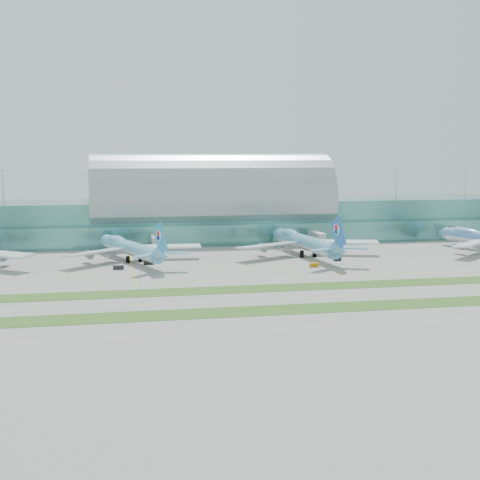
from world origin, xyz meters
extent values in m
plane|color=gray|center=(0.00, 0.00, 0.00)|extent=(700.00, 700.00, 0.00)
cube|color=#3D7A75|center=(0.00, 130.00, 10.00)|extent=(340.00, 42.00, 20.00)
cube|color=#3D7A75|center=(0.00, 106.00, 5.00)|extent=(340.00, 8.00, 10.00)
ellipsoid|color=#9EA5A8|center=(0.00, 130.00, 20.00)|extent=(340.00, 46.20, 16.17)
cylinder|color=white|center=(0.00, 130.00, 28.00)|extent=(0.80, 0.80, 16.00)
cube|color=#B2B7B7|center=(-31.00, 95.00, 5.50)|extent=(3.50, 22.00, 3.00)
cylinder|color=black|center=(-31.00, 85.00, 2.00)|extent=(1.00, 1.00, 4.00)
cube|color=#B2B7B7|center=(44.00, 95.00, 5.50)|extent=(3.50, 22.00, 3.00)
cylinder|color=black|center=(44.00, 85.00, 2.00)|extent=(1.00, 1.00, 4.00)
cube|color=#B2B7B7|center=(119.00, 95.00, 5.50)|extent=(3.50, 22.00, 3.00)
cylinder|color=black|center=(119.00, 85.00, 2.00)|extent=(1.00, 1.00, 4.00)
cube|color=#2D591E|center=(0.00, -28.00, 0.04)|extent=(420.00, 12.00, 0.08)
cube|color=#2D591E|center=(0.00, 2.00, 0.04)|extent=(420.00, 12.00, 0.08)
cube|color=yellow|center=(0.00, -48.00, 0.01)|extent=(420.00, 0.35, 0.01)
cube|color=yellow|center=(0.00, -14.00, 0.01)|extent=(420.00, 0.35, 0.01)
cube|color=yellow|center=(0.00, 18.00, 0.01)|extent=(420.00, 0.35, 0.01)
cube|color=yellow|center=(0.00, 40.00, 0.01)|extent=(420.00, 0.35, 0.01)
cylinder|color=#66B9E1|center=(-42.74, 66.58, 5.40)|extent=(23.90, 53.49, 5.49)
ellipsoid|color=#66B9E1|center=(-47.99, 81.03, 6.91)|extent=(10.60, 17.47, 3.91)
cone|color=#66B9E1|center=(-52.84, 94.39, 5.40)|extent=(6.67, 6.04, 5.49)
cone|color=#66B9E1|center=(-32.16, 37.44, 6.47)|extent=(7.62, 9.27, 5.22)
cube|color=silver|center=(-57.13, 59.47, 5.05)|extent=(24.22, 22.72, 1.08)
cylinder|color=gray|center=(-55.01, 65.33, 3.19)|extent=(4.49, 5.61, 3.01)
cube|color=silver|center=(-27.15, 70.36, 5.05)|extent=(26.79, 7.61, 1.08)
cylinder|color=gray|center=(-32.53, 73.49, 3.19)|extent=(4.49, 5.61, 3.01)
cube|color=#32A2DE|center=(-32.77, 39.11, 12.05)|extent=(4.47, 11.12, 12.77)
cylinder|color=white|center=(-33.07, 39.94, 13.37)|extent=(2.20, 4.27, 4.25)
cylinder|color=black|center=(-49.87, 86.20, 1.33)|extent=(1.59, 1.59, 2.66)
cylinder|color=black|center=(-44.03, 62.34, 1.33)|extent=(1.59, 1.59, 2.66)
cylinder|color=black|center=(-39.04, 64.16, 1.33)|extent=(1.59, 1.59, 2.66)
cylinder|color=#5A9FC6|center=(30.34, 66.61, 5.90)|extent=(12.77, 60.31, 6.00)
ellipsoid|color=#5A9FC6|center=(28.44, 83.30, 7.55)|extent=(7.73, 18.77, 4.28)
cone|color=#5A9FC6|center=(26.68, 98.73, 5.90)|extent=(6.51, 5.49, 6.00)
cone|color=#5A9FC6|center=(34.18, 32.95, 7.07)|extent=(6.65, 9.30, 5.70)
cube|color=silver|center=(13.25, 62.71, 5.52)|extent=(29.00, 20.27, 1.18)
cylinder|color=gray|center=(16.99, 68.40, 3.48)|extent=(3.87, 5.66, 3.29)
cube|color=silver|center=(47.87, 66.66, 5.52)|extent=(29.93, 14.78, 1.18)
cylinder|color=gray|center=(42.95, 71.36, 3.48)|extent=(3.87, 5.66, 3.29)
cube|color=blue|center=(33.96, 34.87, 13.16)|extent=(2.02, 12.71, 13.95)
cylinder|color=white|center=(33.85, 35.83, 14.62)|extent=(1.39, 4.71, 4.65)
cylinder|color=black|center=(27.76, 89.26, 1.45)|extent=(1.74, 1.74, 2.90)
cylinder|color=black|center=(27.90, 62.43, 1.45)|extent=(1.74, 1.74, 2.90)
cylinder|color=black|center=(33.67, 63.09, 1.45)|extent=(1.74, 1.74, 2.90)
ellipsoid|color=#598AC5|center=(110.31, 74.90, 7.26)|extent=(10.55, 18.36, 4.11)
cone|color=#598AC5|center=(105.78, 89.10, 5.67)|extent=(6.90, 6.18, 5.76)
cube|color=white|center=(99.85, 52.66, 5.30)|extent=(25.93, 23.20, 1.14)
cylinder|color=gray|center=(102.30, 58.71, 3.35)|extent=(4.57, 5.83, 3.16)
cylinder|color=black|center=(108.56, 80.39, 1.39)|extent=(1.67, 1.67, 2.79)
cube|color=black|center=(-47.99, 47.58, 0.78)|extent=(4.14, 2.58, 1.57)
cube|color=black|center=(-36.10, 56.77, 0.83)|extent=(4.16, 2.47, 1.66)
cube|color=#C47D0B|center=(25.84, 39.08, 0.74)|extent=(3.29, 1.90, 1.48)
cube|color=black|center=(39.51, 51.04, 0.77)|extent=(3.00, 1.71, 1.53)
camera|label=1|loc=(-51.38, -203.43, 42.81)|focal=50.00mm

